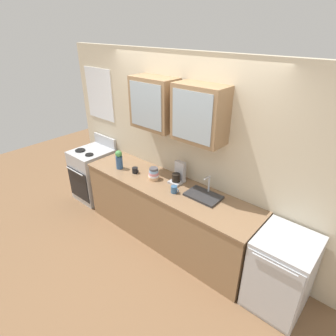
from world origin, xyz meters
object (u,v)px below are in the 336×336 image
at_px(vase, 119,160).
at_px(cup_near_sink, 174,189).
at_px(sink_faucet, 204,195).
at_px(cup_near_bowls, 135,170).
at_px(dishwasher, 281,273).
at_px(coffee_maker, 178,175).
at_px(bowl_stack, 154,174).
at_px(stove_range, 94,174).

xyz_separation_m(vase, cup_near_sink, (1.05, 0.01, -0.10)).
height_order(sink_faucet, cup_near_bowls, sink_faucet).
distance_m(sink_faucet, vase, 1.40).
bearing_deg(dishwasher, sink_faucet, 175.21).
bearing_deg(coffee_maker, sink_faucet, -9.74).
relative_size(dishwasher, coffee_maker, 3.10).
distance_m(bowl_stack, cup_near_sink, 0.45).
bearing_deg(coffee_maker, stove_range, -174.59).
height_order(vase, cup_near_bowls, vase).
bearing_deg(bowl_stack, stove_range, -179.75).
relative_size(cup_near_sink, coffee_maker, 0.41).
bearing_deg(sink_faucet, stove_range, -177.78).
bearing_deg(coffee_maker, vase, -163.85).
distance_m(stove_range, cup_near_bowls, 1.25).
bearing_deg(dishwasher, cup_near_sink, -176.96).
distance_m(stove_range, vase, 1.06).
relative_size(bowl_stack, vase, 0.60).
relative_size(sink_faucet, cup_near_sink, 3.69).
bearing_deg(cup_near_sink, dishwasher, 3.04).
height_order(sink_faucet, vase, vase).
height_order(sink_faucet, cup_near_sink, sink_faucet).
bearing_deg(stove_range, vase, -6.23).
bearing_deg(dishwasher, vase, -177.90).
distance_m(sink_faucet, cup_near_sink, 0.38).
height_order(bowl_stack, cup_near_bowls, bowl_stack).
xyz_separation_m(stove_range, coffee_maker, (1.78, 0.17, 0.55)).
bearing_deg(cup_near_sink, coffee_maker, 118.83).
xyz_separation_m(cup_near_bowls, coffee_maker, (0.63, 0.21, 0.07)).
relative_size(bowl_stack, cup_near_sink, 1.44).
xyz_separation_m(cup_near_bowls, dishwasher, (2.20, 0.04, -0.49)).
xyz_separation_m(sink_faucet, bowl_stack, (-0.78, -0.08, 0.05)).
relative_size(sink_faucet, cup_near_bowls, 3.69).
height_order(stove_range, cup_near_bowls, stove_range).
bearing_deg(vase, cup_near_sink, 0.81).
distance_m(sink_faucet, cup_near_bowls, 1.11).
distance_m(stove_range, coffee_maker, 1.87).
relative_size(stove_range, bowl_stack, 6.33).
xyz_separation_m(dishwasher, coffee_maker, (-1.57, 0.17, 0.56)).
xyz_separation_m(sink_faucet, vase, (-1.39, -0.18, 0.12)).
bearing_deg(stove_range, coffee_maker, 5.41).
distance_m(stove_range, cup_near_sink, 1.98).
bearing_deg(bowl_stack, cup_near_sink, -11.11).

